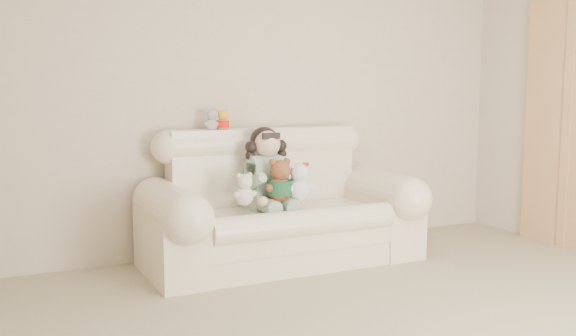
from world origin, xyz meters
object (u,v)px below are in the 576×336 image
(sofa, at_px, (282,197))
(white_cat, at_px, (299,178))
(seated_child, at_px, (267,167))
(cream_teddy, at_px, (244,186))
(brown_teddy, at_px, (280,176))

(sofa, distance_m, white_cat, 0.23)
(seated_child, height_order, white_cat, seated_child)
(sofa, height_order, cream_teddy, sofa)
(seated_child, distance_m, cream_teddy, 0.36)
(seated_child, bearing_deg, white_cat, -63.81)
(seated_child, distance_m, brown_teddy, 0.20)
(sofa, xyz_separation_m, brown_teddy, (-0.08, -0.11, 0.18))
(cream_teddy, bearing_deg, white_cat, -11.26)
(brown_teddy, distance_m, cream_teddy, 0.29)
(sofa, bearing_deg, cream_teddy, -161.05)
(white_cat, bearing_deg, brown_teddy, 179.69)
(brown_teddy, xyz_separation_m, white_cat, (0.14, -0.03, -0.02))
(seated_child, bearing_deg, sofa, -50.50)
(white_cat, bearing_deg, sofa, 127.69)
(brown_teddy, relative_size, white_cat, 1.10)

